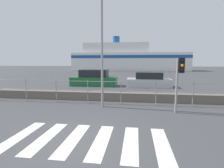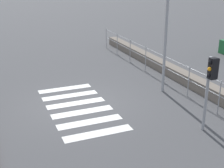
% 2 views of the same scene
% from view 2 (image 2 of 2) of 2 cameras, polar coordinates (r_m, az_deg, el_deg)
% --- Properties ---
extents(ground_plane, '(160.00, 160.00, 0.00)m').
position_cam_2_polar(ground_plane, '(12.74, -6.48, -3.73)').
color(ground_plane, '#424244').
extents(crosswalk, '(4.95, 2.40, 0.01)m').
position_cam_2_polar(crosswalk, '(12.45, -6.06, -4.28)').
color(crosswalk, silver).
rests_on(crosswalk, ground_plane).
extents(seawall, '(19.27, 0.55, 0.52)m').
position_cam_2_polar(seawall, '(14.98, 14.28, 0.52)').
color(seawall, '#6B6056').
rests_on(seawall, ground_plane).
extents(harbor_fence, '(17.38, 0.04, 1.35)m').
position_cam_2_polar(harbor_fence, '(14.30, 11.65, 2.42)').
color(harbor_fence, gray).
rests_on(harbor_fence, ground_plane).
extents(traffic_light_far, '(0.34, 0.32, 2.57)m').
position_cam_2_polar(traffic_light_far, '(10.38, 17.54, 1.00)').
color(traffic_light_far, gray).
rests_on(traffic_light_far, ground_plane).
extents(streetlamp, '(0.32, 1.29, 6.32)m').
position_cam_2_polar(streetlamp, '(13.19, 9.25, 14.60)').
color(streetlamp, gray).
rests_on(streetlamp, ground_plane).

